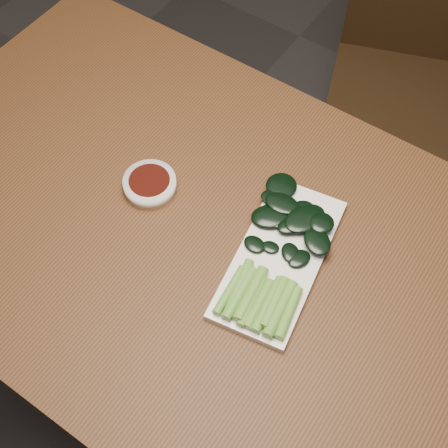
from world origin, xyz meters
TOP-DOWN VIEW (x-y plane):
  - ground at (0.00, 0.00)m, footprint 6.00×6.00m
  - table at (0.00, 0.00)m, footprint 1.40×0.80m
  - chair_far at (0.05, 0.87)m, footprint 0.60×0.60m
  - sauce_bowl at (-0.19, 0.02)m, footprint 0.10×0.10m
  - serving_plate at (0.09, 0.03)m, footprint 0.19×0.33m
  - gai_lan at (0.08, 0.02)m, footprint 0.20×0.31m

SIDE VIEW (x-z plane):
  - ground at x=0.00m, z-range 0.00..0.00m
  - chair_far at x=0.05m, z-range 0.04..0.93m
  - table at x=0.00m, z-range 0.30..1.05m
  - serving_plate at x=0.09m, z-range 0.75..0.76m
  - sauce_bowl at x=-0.19m, z-range 0.75..0.78m
  - gai_lan at x=0.08m, z-range 0.76..0.79m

